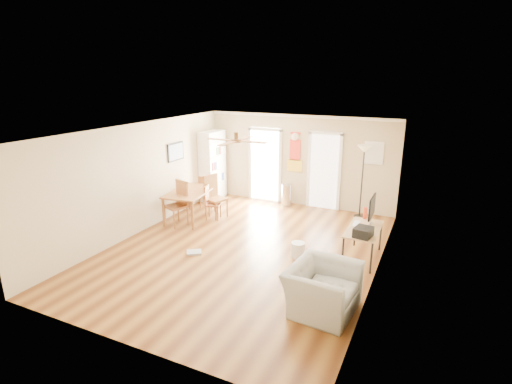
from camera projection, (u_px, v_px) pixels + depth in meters
The scene contains 29 objects.
floor at pixel (244, 250), 8.54m from camera, with size 7.00×7.00×0.00m, color brown.
ceiling at pixel (243, 130), 7.79m from camera, with size 5.50×7.00×0.00m, color silver, non-canonical shape.
wall_back at pixel (299, 161), 11.20m from camera, with size 5.50×0.04×2.60m, color beige, non-canonical shape.
wall_front at pixel (123, 262), 5.13m from camera, with size 5.50×0.04×2.60m, color beige, non-canonical shape.
wall_left at pixel (140, 178), 9.28m from camera, with size 0.04×7.00×2.60m, color beige, non-canonical shape.
wall_right at pixel (380, 211), 7.04m from camera, with size 0.04×7.00×2.60m, color beige, non-canonical shape.
crown_molding at pixel (243, 132), 7.80m from camera, with size 5.50×7.00×0.08m, color white, non-canonical shape.
kitchen_doorway at pixel (265, 166), 11.68m from camera, with size 0.90×0.10×2.10m, color white, non-canonical shape.
bathroom_doorway at pixel (324, 172), 10.95m from camera, with size 0.80×0.10×2.10m, color white, non-canonical shape.
wall_decal at pixel (295, 152), 11.16m from camera, with size 0.46×0.03×1.10m, color red.
ac_grille at pixel (374, 153), 10.22m from camera, with size 0.50×0.04×0.60m, color white.
framed_poster at pixel (176, 152), 10.37m from camera, with size 0.04×0.66×0.48m, color black.
ceiling_fan at pixel (236, 141), 7.58m from camera, with size 1.24×1.24×0.20m, color #593819, non-canonical shape.
bookshelf at pixel (213, 166), 11.78m from camera, with size 0.41×0.93×2.07m, color white, non-canonical shape.
dining_table at pixel (191, 205), 10.29m from camera, with size 0.91×1.52×0.76m, color #A26634, non-canonical shape.
dining_chair_right_a at pixel (216, 197), 10.36m from camera, with size 0.46×0.46×1.12m, color #9A6331, non-canonical shape.
dining_chair_right_b at pixel (213, 203), 10.25m from camera, with size 0.37×0.37×0.90m, color #A86236, non-canonical shape.
dining_chair_near at pixel (176, 204), 9.79m from camera, with size 0.46×0.46×1.12m, color #AB7137, non-canonical shape.
dining_chair_far at pixel (207, 191), 11.20m from camera, with size 0.38×0.38×0.93m, color #9C6632, non-canonical shape.
trash_can at pixel (286, 195), 11.35m from camera, with size 0.29×0.29×0.63m, color #B5B5B8.
torchiere_lamp at pixel (362, 182), 10.25m from camera, with size 0.36×0.36×1.93m, color black, non-canonical shape.
computer_desk at pixel (363, 243), 8.04m from camera, with size 0.62×1.25×0.67m, color tan, non-canonical shape.
imac at pixel (372, 210), 8.09m from camera, with size 0.09×0.64×0.60m, color black, non-canonical shape.
keyboard at pixel (356, 223), 8.19m from camera, with size 0.12×0.36×0.01m, color silver.
printer at pixel (363, 232), 7.51m from camera, with size 0.31×0.36×0.19m, color black.
orange_bottle at pixel (365, 213), 8.45m from camera, with size 0.08×0.08×0.25m, color #EA3E14.
wastebasket_a at pixel (298, 250), 8.14m from camera, with size 0.28×0.28×0.33m, color white.
floor_cloth at pixel (194, 252), 8.36m from camera, with size 0.31×0.24×0.04m, color #9A9995.
armchair at pixel (322, 289), 6.27m from camera, with size 1.15×1.01×0.75m, color #9D9E99.
Camera 1 is at (3.55, -6.97, 3.65)m, focal length 27.54 mm.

